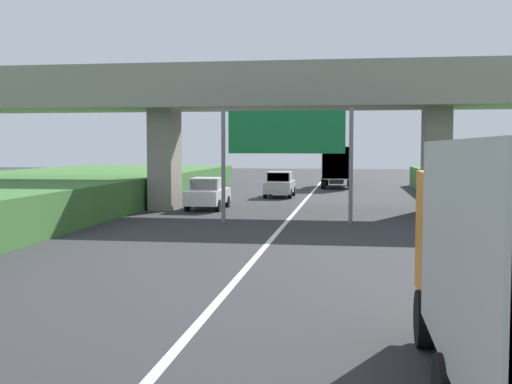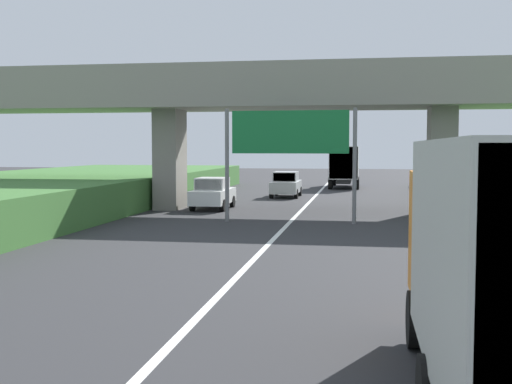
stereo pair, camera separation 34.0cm
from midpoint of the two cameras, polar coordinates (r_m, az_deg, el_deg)
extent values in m
cube|color=white|center=(27.71, 3.08, -2.98)|extent=(0.20, 91.61, 0.01)
cube|color=gray|center=(34.03, 4.32, 8.31)|extent=(40.00, 4.80, 1.10)
cube|color=gray|center=(31.93, 3.98, 10.58)|extent=(40.00, 0.36, 1.10)
cube|color=gray|center=(36.33, 4.65, 9.77)|extent=(40.00, 0.36, 1.10)
cube|color=gray|center=(35.29, -7.34, 2.86)|extent=(1.30, 2.20, 5.38)
cube|color=gray|center=(34.05, 16.37, 2.70)|extent=(1.30, 2.20, 5.38)
cylinder|color=slate|center=(29.09, -2.25, 2.37)|extent=(0.18, 0.18, 5.08)
cylinder|color=slate|center=(28.50, 9.06, 2.29)|extent=(0.18, 0.18, 5.08)
cube|color=#167238|center=(28.65, 3.36, 5.32)|extent=(5.20, 0.12, 1.90)
cube|color=white|center=(28.64, 3.36, 5.32)|extent=(4.89, 0.01, 1.67)
cube|color=black|center=(54.41, 8.01, 1.10)|extent=(1.10, 7.30, 0.36)
cube|color=#233D9E|center=(56.96, 8.09, 2.46)|extent=(2.10, 2.10, 2.10)
cube|color=#2D3842|center=(57.98, 8.11, 2.78)|extent=(1.89, 0.06, 0.90)
cube|color=silver|center=(53.31, 8.00, 2.63)|extent=(2.30, 5.20, 2.60)
cube|color=#A8A8A4|center=(50.73, 7.93, 2.56)|extent=(2.21, 0.04, 2.50)
cylinder|color=black|center=(57.05, 7.10, 1.05)|extent=(0.30, 0.96, 0.96)
cylinder|color=black|center=(57.00, 9.05, 1.03)|extent=(0.30, 0.96, 0.96)
cylinder|color=black|center=(51.98, 6.76, 0.78)|extent=(0.30, 0.96, 0.96)
cylinder|color=black|center=(51.93, 9.12, 0.75)|extent=(0.30, 0.96, 0.96)
cylinder|color=black|center=(53.67, 6.85, 0.87)|extent=(0.30, 0.96, 0.96)
cylinder|color=black|center=(53.62, 9.13, 0.85)|extent=(0.30, 0.96, 0.96)
cube|color=orange|center=(11.21, 19.95, -3.78)|extent=(2.10, 2.10, 2.10)
cube|color=#2D3842|center=(12.17, 19.11, -1.74)|extent=(1.89, 0.06, 0.90)
cylinder|color=black|center=(11.34, 14.87, -10.85)|extent=(0.30, 0.96, 0.96)
cube|color=silver|center=(35.08, -3.55, -0.37)|extent=(1.76, 4.10, 0.76)
cube|color=silver|center=(34.89, -3.61, 0.75)|extent=(1.56, 1.90, 0.64)
cube|color=#2D3842|center=(33.99, -3.96, 0.67)|extent=(1.44, 0.06, 0.54)
cylinder|color=black|center=(36.53, -4.35, -0.80)|extent=(0.22, 0.64, 0.64)
cylinder|color=black|center=(36.18, -1.83, -0.84)|extent=(0.22, 0.64, 0.64)
cylinder|color=black|center=(34.08, -5.37, -1.15)|extent=(0.22, 0.64, 0.64)
cylinder|color=black|center=(33.70, -2.67, -1.20)|extent=(0.22, 0.64, 0.64)
cube|color=#B2B5B7|center=(43.51, 2.90, 0.47)|extent=(1.76, 4.10, 0.76)
cube|color=#B2B5B7|center=(43.32, 2.88, 1.38)|extent=(1.56, 1.90, 0.64)
cube|color=#2D3842|center=(42.41, 2.74, 1.33)|extent=(1.44, 0.06, 0.54)
cylinder|color=black|center=(44.89, 2.04, 0.09)|extent=(0.22, 0.64, 0.64)
cylinder|color=black|center=(44.71, 4.12, 0.07)|extent=(0.22, 0.64, 0.64)
cylinder|color=black|center=(42.38, 1.60, -0.14)|extent=(0.22, 0.64, 0.64)
cylinder|color=black|center=(42.19, 3.81, -0.16)|extent=(0.22, 0.64, 0.64)
camera|label=1|loc=(0.17, -89.50, 0.03)|focal=45.22mm
camera|label=2|loc=(0.17, 90.50, -0.03)|focal=45.22mm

